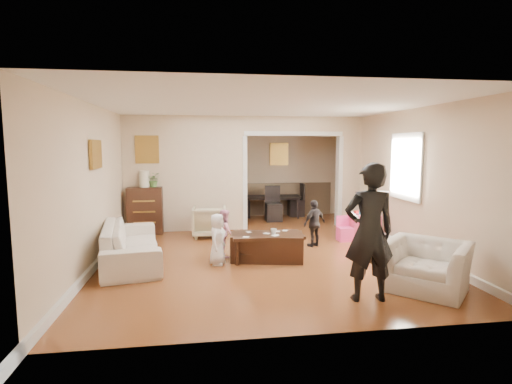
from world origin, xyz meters
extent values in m
plane|color=brown|center=(0.00, 0.00, 0.00)|extent=(7.00, 7.00, 0.00)
cube|color=beige|center=(-1.38, 1.80, 1.30)|extent=(2.75, 0.18, 2.60)
cube|color=beige|center=(2.48, 1.80, 1.30)|extent=(0.55, 0.18, 2.60)
cube|color=beige|center=(1.10, 1.80, 2.42)|extent=(2.22, 0.18, 0.35)
cube|color=white|center=(2.73, -0.40, 1.55)|extent=(0.03, 0.95, 1.10)
cube|color=brown|center=(-2.20, 1.70, 1.85)|extent=(0.45, 0.03, 0.55)
cube|color=brown|center=(-2.71, -0.60, 1.80)|extent=(0.03, 0.55, 0.40)
cube|color=brown|center=(1.10, 3.44, 1.70)|extent=(0.45, 0.03, 0.55)
imported|color=silver|center=(-2.21, -0.60, 0.32)|extent=(1.22, 2.33, 0.65)
imported|color=tan|center=(-0.88, 1.10, 0.33)|extent=(0.73, 0.75, 0.65)
imported|color=silver|center=(1.94, -2.48, 0.33)|extent=(1.35, 1.35, 0.66)
cube|color=#371D10|center=(-2.27, 1.62, 0.51)|extent=(0.75, 0.42, 1.03)
cylinder|color=#F3EAC6|center=(-2.27, 1.62, 1.21)|extent=(0.22, 0.22, 0.36)
imported|color=#4F7B36|center=(-2.07, 1.62, 1.19)|extent=(0.28, 0.25, 0.32)
cube|color=#361E11|center=(0.05, -0.78, 0.22)|extent=(1.29, 0.83, 0.45)
imported|color=silver|center=(0.15, -0.83, 0.50)|extent=(0.12, 0.12, 0.09)
cube|color=#D93965|center=(2.30, 0.42, 0.26)|extent=(0.61, 0.61, 0.53)
cube|color=yellow|center=(2.42, 0.52, 0.68)|extent=(0.21, 0.09, 0.30)
cylinder|color=teal|center=(2.20, 0.37, 0.57)|extent=(0.08, 0.08, 0.08)
cube|color=red|center=(2.18, 0.54, 0.55)|extent=(0.09, 0.08, 0.05)
imported|color=silver|center=(2.35, 0.30, 0.56)|extent=(0.24, 0.24, 0.05)
imported|color=black|center=(0.80, 3.25, 0.29)|extent=(1.72, 1.06, 0.58)
imported|color=black|center=(1.01, -2.70, 0.87)|extent=(0.65, 0.45, 1.74)
imported|color=white|center=(-0.80, -0.93, 0.42)|extent=(0.40, 0.48, 0.84)
imported|color=pink|center=(-0.65, -0.48, 0.42)|extent=(0.37, 0.45, 0.83)
imported|color=black|center=(1.10, -0.03, 0.45)|extent=(0.57, 0.45, 0.91)
cube|color=white|center=(0.27, -0.62, 0.45)|extent=(0.08, 0.09, 0.00)
cube|color=white|center=(0.20, -0.89, 0.45)|extent=(0.07, 0.08, 0.00)
cube|color=white|center=(-0.24, -0.60, 0.45)|extent=(0.09, 0.10, 0.00)
cube|color=white|center=(0.40, -0.57, 0.45)|extent=(0.12, 0.13, 0.00)
cube|color=white|center=(-0.33, -0.96, 0.45)|extent=(0.12, 0.11, 0.00)
cube|color=white|center=(0.15, -0.93, 0.45)|extent=(0.12, 0.14, 0.00)
cube|color=white|center=(0.05, -0.75, 0.45)|extent=(0.13, 0.13, 0.00)
camera|label=1|loc=(-1.06, -7.24, 1.94)|focal=27.69mm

